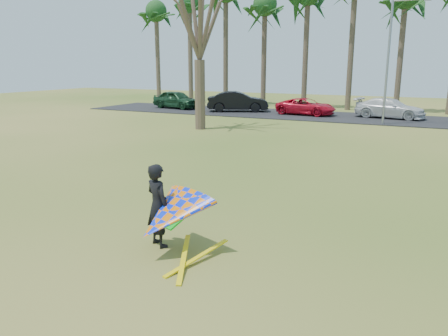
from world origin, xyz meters
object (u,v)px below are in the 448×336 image
at_px(car_1, 238,101).
at_px(car_3, 390,108).
at_px(bare_tree_left, 199,12).
at_px(car_0, 177,99).
at_px(streetlight, 391,56).
at_px(kite_flyer, 168,214).
at_px(car_2, 306,107).

bearing_deg(car_1, car_3, -111.43).
distance_m(bare_tree_left, car_0, 14.21).
distance_m(streetlight, kite_flyer, 23.72).
xyz_separation_m(bare_tree_left, car_3, (10.03, 10.67, -6.13)).
bearing_deg(car_2, car_1, 98.11).
xyz_separation_m(car_0, kite_flyer, (16.35, -26.42, 0.01)).
xyz_separation_m(streetlight, car_3, (-0.13, 3.67, -3.68)).
distance_m(car_0, car_2, 11.90).
bearing_deg(streetlight, car_3, 92.09).
relative_size(bare_tree_left, car_0, 2.09).
height_order(streetlight, kite_flyer, streetlight).
bearing_deg(car_1, car_2, -113.61).
height_order(car_1, car_3, car_1).
height_order(bare_tree_left, streetlight, bare_tree_left).
distance_m(car_0, car_1, 6.07).
bearing_deg(car_2, car_0, 97.25).
distance_m(car_1, kite_flyer, 28.29).
height_order(bare_tree_left, car_2, bare_tree_left).
distance_m(bare_tree_left, car_2, 12.47).
relative_size(bare_tree_left, car_2, 2.10).
relative_size(car_2, kite_flyer, 1.93).
xyz_separation_m(bare_tree_left, kite_flyer, (8.33, -16.38, -6.06)).
bearing_deg(car_3, car_0, 101.17).
height_order(bare_tree_left, car_3, bare_tree_left).
bearing_deg(kite_flyer, car_1, 111.32).
xyz_separation_m(streetlight, car_0, (-18.19, 3.04, -3.61)).
bearing_deg(car_0, car_1, -79.55).
bearing_deg(car_0, car_3, -76.97).
bearing_deg(streetlight, car_1, 166.18).
relative_size(streetlight, car_3, 1.60).
height_order(streetlight, car_0, streetlight).
bearing_deg(car_3, bare_tree_left, 145.95).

